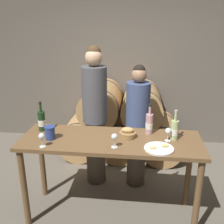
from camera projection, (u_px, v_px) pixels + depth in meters
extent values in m
plane|color=#665E51|center=(111.00, 213.00, 3.02)|extent=(10.00, 10.00, 0.00)
cube|color=#60594F|center=(125.00, 51.00, 4.43)|extent=(10.00, 0.12, 3.20)
cylinder|color=tan|center=(83.00, 134.00, 4.38)|extent=(0.61, 0.96, 0.61)
cylinder|color=#2D2D33|center=(79.00, 142.00, 4.09)|extent=(0.62, 0.02, 0.62)
cylinder|color=#2D2D33|center=(87.00, 126.00, 4.66)|extent=(0.62, 0.02, 0.62)
cylinder|color=tan|center=(121.00, 135.00, 4.31)|extent=(0.61, 0.96, 0.61)
cylinder|color=#2D2D33|center=(120.00, 144.00, 4.02)|extent=(0.62, 0.02, 0.62)
cylinder|color=#2D2D33|center=(123.00, 128.00, 4.60)|extent=(0.62, 0.02, 0.62)
cylinder|color=tan|center=(161.00, 137.00, 4.24)|extent=(0.61, 0.96, 0.61)
cylinder|color=#2D2D33|center=(162.00, 146.00, 3.96)|extent=(0.62, 0.02, 0.62)
cylinder|color=#2D2D33|center=(159.00, 130.00, 4.53)|extent=(0.62, 0.02, 0.62)
cylinder|color=tan|center=(102.00, 103.00, 4.16)|extent=(0.61, 0.96, 0.61)
cylinder|color=#2D2D33|center=(98.00, 109.00, 3.87)|extent=(0.62, 0.02, 0.62)
cylinder|color=#2D2D33|center=(104.00, 98.00, 4.45)|extent=(0.62, 0.02, 0.62)
cylinder|color=tan|center=(142.00, 104.00, 4.09)|extent=(0.61, 0.96, 0.61)
cylinder|color=#2D2D33|center=(142.00, 111.00, 3.80)|extent=(0.62, 0.02, 0.62)
cylinder|color=#2D2D33|center=(142.00, 99.00, 4.38)|extent=(0.62, 0.02, 0.62)
cylinder|color=brown|center=(24.00, 189.00, 2.71)|extent=(0.06, 0.06, 0.91)
cylinder|color=brown|center=(197.00, 201.00, 2.53)|extent=(0.06, 0.06, 0.91)
cylinder|color=brown|center=(42.00, 163.00, 3.20)|extent=(0.06, 0.06, 0.91)
cylinder|color=brown|center=(188.00, 172.00, 3.02)|extent=(0.06, 0.06, 0.91)
cube|color=brown|center=(111.00, 141.00, 2.71)|extent=(1.87, 0.64, 0.04)
cylinder|color=#4C4238|center=(96.00, 151.00, 3.50)|extent=(0.26, 0.26, 0.88)
cylinder|color=#4C4C51|center=(95.00, 95.00, 3.23)|extent=(0.31, 0.31, 0.70)
sphere|color=tan|center=(94.00, 58.00, 3.08)|extent=(0.21, 0.21, 0.21)
sphere|color=#47331E|center=(94.00, 52.00, 3.07)|extent=(0.17, 0.17, 0.17)
cylinder|color=#4C4238|center=(136.00, 157.00, 3.46)|extent=(0.24, 0.24, 0.78)
cylinder|color=#3D4C75|center=(138.00, 107.00, 3.22)|extent=(0.29, 0.29, 0.62)
sphere|color=#997051|center=(139.00, 75.00, 3.09)|extent=(0.18, 0.18, 0.18)
sphere|color=black|center=(139.00, 71.00, 3.08)|extent=(0.15, 0.15, 0.15)
cylinder|color=#193819|center=(42.00, 121.00, 2.87)|extent=(0.08, 0.08, 0.22)
cylinder|color=#193819|center=(40.00, 108.00, 2.82)|extent=(0.03, 0.03, 0.09)
cylinder|color=black|center=(40.00, 103.00, 2.80)|extent=(0.03, 0.03, 0.02)
cylinder|color=white|center=(42.00, 123.00, 2.88)|extent=(0.08, 0.08, 0.07)
cylinder|color=#ADBC7F|center=(174.00, 130.00, 2.66)|extent=(0.08, 0.08, 0.20)
cylinder|color=#ADBC7F|center=(176.00, 117.00, 2.61)|extent=(0.03, 0.03, 0.09)
cylinder|color=#B7B7BC|center=(176.00, 111.00, 2.59)|extent=(0.03, 0.03, 0.02)
cylinder|color=white|center=(174.00, 132.00, 2.66)|extent=(0.08, 0.08, 0.07)
cylinder|color=#BC8E93|center=(149.00, 124.00, 2.79)|extent=(0.08, 0.08, 0.22)
cylinder|color=#BC8E93|center=(150.00, 110.00, 2.74)|extent=(0.03, 0.03, 0.09)
cylinder|color=black|center=(150.00, 105.00, 2.72)|extent=(0.03, 0.03, 0.02)
cylinder|color=white|center=(149.00, 125.00, 2.80)|extent=(0.08, 0.08, 0.07)
cylinder|color=navy|center=(50.00, 133.00, 2.68)|extent=(0.10, 0.10, 0.14)
cylinder|color=navy|center=(50.00, 127.00, 2.66)|extent=(0.11, 0.11, 0.01)
cylinder|color=olive|center=(128.00, 135.00, 2.74)|extent=(0.17, 0.17, 0.05)
ellipsoid|color=tan|center=(128.00, 130.00, 2.72)|extent=(0.13, 0.08, 0.06)
cylinder|color=white|center=(159.00, 148.00, 2.49)|extent=(0.28, 0.28, 0.01)
cube|color=#E0CC7F|center=(165.00, 146.00, 2.50)|extent=(0.07, 0.06, 0.02)
cube|color=beige|center=(153.00, 148.00, 2.46)|extent=(0.07, 0.06, 0.02)
cylinder|color=white|center=(43.00, 146.00, 2.54)|extent=(0.06, 0.06, 0.00)
cylinder|color=white|center=(42.00, 143.00, 2.52)|extent=(0.01, 0.01, 0.08)
sphere|color=white|center=(42.00, 136.00, 2.50)|extent=(0.06, 0.06, 0.06)
cylinder|color=white|center=(114.00, 147.00, 2.53)|extent=(0.06, 0.06, 0.00)
cylinder|color=white|center=(114.00, 143.00, 2.51)|extent=(0.01, 0.01, 0.08)
sphere|color=white|center=(114.00, 137.00, 2.49)|extent=(0.06, 0.06, 0.06)
cylinder|color=white|center=(168.00, 141.00, 2.66)|extent=(0.06, 0.06, 0.00)
cylinder|color=white|center=(168.00, 137.00, 2.64)|extent=(0.01, 0.01, 0.08)
sphere|color=white|center=(168.00, 131.00, 2.62)|extent=(0.06, 0.06, 0.06)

